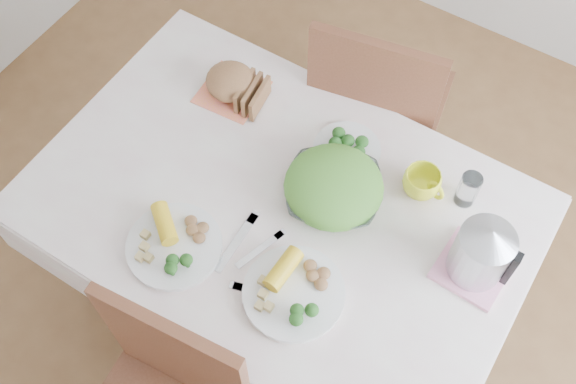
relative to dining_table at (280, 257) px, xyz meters
The scene contains 17 objects.
floor 0.38m from the dining_table, ahead, with size 3.60×3.60×0.00m, color brown.
dining_table is the anchor object (origin of this frame).
tablecloth 0.38m from the dining_table, ahead, with size 1.50×1.00×0.01m, color silver.
chair_far 0.71m from the dining_table, 89.42° to the left, with size 0.47×0.47×1.04m, color brown.
salad_bowl 0.45m from the dining_table, 39.64° to the left, with size 0.28×0.28×0.07m, color white.
dinner_plate_left 0.52m from the dining_table, 121.49° to the right, with size 0.28×0.28×0.02m, color white.
dinner_plate_right 0.50m from the dining_table, 49.49° to the right, with size 0.29×0.29×0.02m, color white.
broccoli_plate 0.49m from the dining_table, 73.64° to the left, with size 0.22×0.22×0.02m, color beige.
napkin 0.60m from the dining_table, 142.67° to the left, with size 0.21×0.21×0.00m, color #FF805A.
bread_loaf 0.64m from the dining_table, 142.67° to the left, with size 0.17×0.16×0.10m, color brown.
yellow_mug 0.61m from the dining_table, 38.09° to the left, with size 0.12×0.12×0.09m, color yellow.
glass_tumbler 0.72m from the dining_table, 33.57° to the left, with size 0.06×0.06×0.12m, color white.
pink_tray 0.72m from the dining_table, 10.80° to the left, with size 0.19×0.19×0.02m, color pink.
electric_kettle 0.79m from the dining_table, 10.80° to the left, with size 0.16×0.16×0.22m, color #B2B5BA.
fork_left 0.43m from the dining_table, 101.09° to the right, with size 0.03×0.22×0.00m, color silver.
fork_right 0.42m from the dining_table, 77.33° to the right, with size 0.02×0.17×0.00m, color silver.
knife 0.49m from the dining_table, 64.28° to the right, with size 0.02×0.20×0.00m, color silver.
Camera 1 is at (0.56, -0.84, 2.55)m, focal length 42.00 mm.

